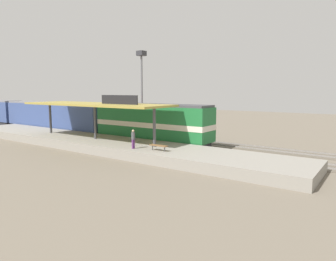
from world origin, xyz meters
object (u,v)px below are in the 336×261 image
at_px(platform_bench, 158,146).
at_px(passenger_carriage_front, 54,117).
at_px(locomotive, 152,123).
at_px(light_mast, 142,74).
at_px(freight_car, 109,119).
at_px(person_waiting, 133,138).

bearing_deg(platform_bench, passenger_carriage_front, 75.65).
height_order(locomotive, light_mast, light_mast).
xyz_separation_m(freight_car, light_mast, (3.20, -3.56, 6.43)).
bearing_deg(locomotive, platform_bench, -137.74).
relative_size(platform_bench, locomotive, 0.12).
bearing_deg(light_mast, locomotive, -134.49).
distance_m(passenger_carriage_front, person_waiting, 22.01).
relative_size(locomotive, person_waiting, 8.44).
bearing_deg(passenger_carriage_front, locomotive, -90.00).
bearing_deg(light_mast, passenger_carriage_front, 127.79).
bearing_deg(platform_bench, light_mast, 44.14).
relative_size(freight_car, person_waiting, 7.02).
relative_size(passenger_carriage_front, light_mast, 1.71).
height_order(passenger_carriage_front, light_mast, light_mast).
relative_size(passenger_carriage_front, person_waiting, 11.70).
bearing_deg(freight_car, passenger_carriage_front, 125.28).
height_order(freight_car, light_mast, light_mast).
height_order(platform_bench, locomotive, locomotive).
bearing_deg(passenger_carriage_front, person_waiting, -107.19).
distance_m(passenger_carriage_front, light_mast, 14.11).
xyz_separation_m(locomotive, passenger_carriage_front, (0.00, 18.00, -0.10)).
height_order(passenger_carriage_front, freight_car, passenger_carriage_front).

